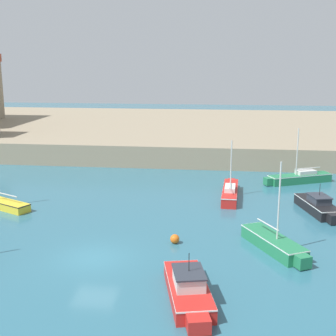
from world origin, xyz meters
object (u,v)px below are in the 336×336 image
(mooring_buoy, at_px, (175,239))
(motorboat_black_1, at_px, (318,206))
(sailboat_red_2, at_px, (230,192))
(sailboat_yellow_4, at_px, (1,203))
(motorboat_red_6, at_px, (189,289))
(sailboat_green_0, at_px, (274,243))
(sailboat_green_3, at_px, (299,178))

(mooring_buoy, bearing_deg, motorboat_black_1, 36.51)
(sailboat_red_2, xyz_separation_m, sailboat_yellow_4, (-17.77, -4.90, -0.13))
(sailboat_yellow_4, height_order, motorboat_red_6, sailboat_yellow_4)
(motorboat_black_1, bearing_deg, sailboat_yellow_4, -175.94)
(sailboat_green_0, height_order, motorboat_black_1, sailboat_green_0)
(sailboat_yellow_4, bearing_deg, motorboat_red_6, -38.86)
(sailboat_green_0, distance_m, mooring_buoy, 6.07)
(sailboat_green_3, height_order, sailboat_yellow_4, sailboat_yellow_4)
(sailboat_green_0, height_order, sailboat_yellow_4, sailboat_green_0)
(mooring_buoy, bearing_deg, sailboat_yellow_4, 158.21)
(sailboat_red_2, distance_m, motorboat_red_6, 17.66)
(sailboat_green_3, bearing_deg, sailboat_green_0, -103.10)
(motorboat_black_1, relative_size, sailboat_yellow_4, 1.00)
(sailboat_red_2, relative_size, mooring_buoy, 11.96)
(motorboat_red_6, height_order, mooring_buoy, motorboat_red_6)
(sailboat_green_0, bearing_deg, sailboat_yellow_4, 163.38)
(motorboat_black_1, xyz_separation_m, mooring_buoy, (-10.04, -7.44, -0.22))
(sailboat_green_0, xyz_separation_m, sailboat_green_3, (3.88, 16.68, 0.03))
(sailboat_green_0, distance_m, sailboat_yellow_4, 21.22)
(motorboat_red_6, bearing_deg, mooring_buoy, 101.46)
(sailboat_green_0, height_order, sailboat_green_3, sailboat_green_0)
(motorboat_black_1, distance_m, sailboat_red_2, 7.28)
(motorboat_red_6, relative_size, mooring_buoy, 10.65)
(sailboat_red_2, bearing_deg, motorboat_red_6, -96.79)
(sailboat_yellow_4, bearing_deg, mooring_buoy, -21.79)
(motorboat_black_1, distance_m, mooring_buoy, 12.50)
(motorboat_black_1, height_order, sailboat_red_2, sailboat_red_2)
(sailboat_green_3, xyz_separation_m, sailboat_yellow_4, (-24.22, -10.61, -0.12))
(motorboat_red_6, xyz_separation_m, mooring_buoy, (-1.40, 6.93, -0.24))
(motorboat_black_1, bearing_deg, mooring_buoy, -143.49)
(sailboat_green_3, bearing_deg, motorboat_black_1, -89.35)
(sailboat_yellow_4, bearing_deg, sailboat_green_3, 23.65)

